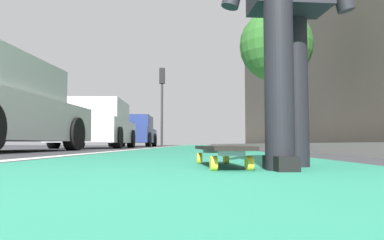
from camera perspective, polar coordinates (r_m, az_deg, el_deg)
The scene contains 11 objects.
ground_plane at distance 10.75m, azimuth 0.22°, elevation -4.43°, with size 80.00×80.00×0.00m, color #38383D.
bike_lane_paint at distance 24.75m, azimuth 0.58°, elevation -4.04°, with size 56.00×2.33×0.00m, color #288466.
lane_stripe_white at distance 20.79m, azimuth -3.10°, elevation -4.09°, with size 52.00×0.16×0.01m, color silver.
sidewalk_curb at distance 19.02m, azimuth 10.62°, elevation -3.86°, with size 52.00×3.20×0.14m, color #9E9B93.
building_facade at distance 24.39m, azimuth 15.78°, elevation 11.36°, with size 40.00×1.20×12.85m, color #595249.
skateboard at distance 2.03m, azimuth 4.48°, elevation -4.64°, with size 0.86×0.29×0.11m.
parked_car_mid at distance 11.89m, azimuth -14.56°, elevation -0.87°, with size 4.21×2.10×1.47m.
parked_car_far at distance 18.17m, azimuth -8.92°, elevation -1.83°, with size 4.20×1.93×1.49m.
traffic_light at distance 19.11m, azimuth -4.67°, elevation 4.35°, with size 0.33×0.28×4.06m.
street_tree_mid at distance 13.77m, azimuth 12.88°, elevation 11.13°, with size 2.60×2.60×4.96m.
pedestrian_distant at distance 11.39m, azimuth 14.16°, elevation 0.08°, with size 0.42×0.66×1.51m.
Camera 1 is at (-0.74, -0.12, 0.13)m, focal length 34.38 mm.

